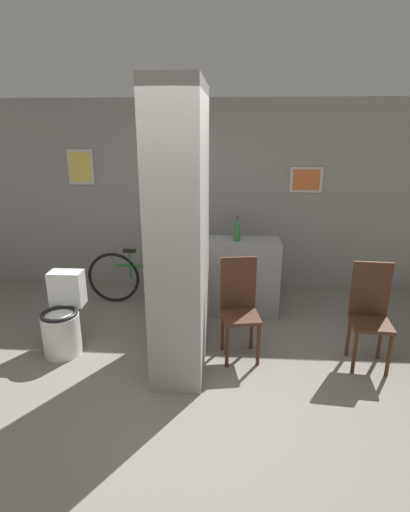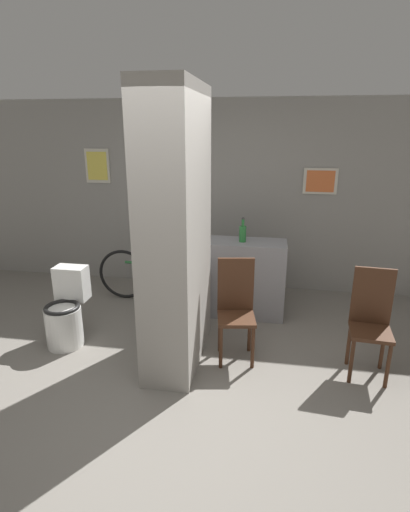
% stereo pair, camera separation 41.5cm
% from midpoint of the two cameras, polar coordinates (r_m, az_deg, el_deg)
% --- Properties ---
extents(ground_plane, '(14.00, 14.00, 0.00)m').
position_cam_midpoint_polar(ground_plane, '(3.73, -3.03, -18.75)').
color(ground_plane, slate).
extents(wall_back, '(8.00, 0.09, 2.60)m').
position_cam_midpoint_polar(wall_back, '(5.66, 2.59, 8.52)').
color(wall_back, gray).
rests_on(wall_back, ground_plane).
extents(pillar_center, '(0.49, 1.21, 2.60)m').
position_cam_midpoint_polar(pillar_center, '(3.70, -0.90, 3.39)').
color(pillar_center, gray).
rests_on(pillar_center, ground_plane).
extents(counter_shelf, '(1.41, 0.44, 0.94)m').
position_cam_midpoint_polar(counter_shelf, '(4.93, 5.53, -3.07)').
color(counter_shelf, gray).
rests_on(counter_shelf, ground_plane).
extents(toilet, '(0.38, 0.54, 0.80)m').
position_cam_midpoint_polar(toilet, '(4.47, -16.73, -7.92)').
color(toilet, white).
rests_on(toilet, ground_plane).
extents(chair_near_pillar, '(0.41, 0.41, 1.02)m').
position_cam_midpoint_polar(chair_near_pillar, '(3.99, 7.43, -7.20)').
color(chair_near_pillar, '#422616').
rests_on(chair_near_pillar, ground_plane).
extents(chair_by_doorway, '(0.39, 0.39, 1.02)m').
position_cam_midpoint_polar(chair_by_doorway, '(4.09, 25.37, -8.24)').
color(chair_by_doorway, '#422616').
rests_on(chair_by_doorway, ground_plane).
extents(bicycle, '(1.61, 0.42, 0.74)m').
position_cam_midpoint_polar(bicycle, '(5.30, -4.70, -2.82)').
color(bicycle, black).
rests_on(bicycle, ground_plane).
extents(bottle_tall, '(0.08, 0.08, 0.30)m').
position_cam_midpoint_polar(bottle_tall, '(4.73, 7.92, 3.27)').
color(bottle_tall, '#267233').
rests_on(bottle_tall, counter_shelf).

